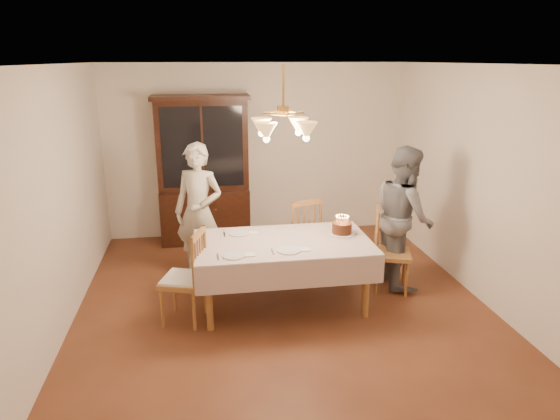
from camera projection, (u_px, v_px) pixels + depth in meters
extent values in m
plane|color=#5A2C19|center=(283.00, 304.00, 5.62)|extent=(5.00, 5.00, 0.00)
plane|color=white|center=(283.00, 64.00, 4.86)|extent=(5.00, 5.00, 0.00)
plane|color=white|center=(256.00, 151.00, 7.60)|extent=(4.50, 0.00, 4.50)
plane|color=white|center=(354.00, 303.00, 2.88)|extent=(4.50, 0.00, 4.50)
plane|color=white|center=(57.00, 202.00, 4.90)|extent=(0.00, 5.00, 5.00)
plane|color=white|center=(481.00, 184.00, 5.58)|extent=(0.00, 5.00, 5.00)
cube|color=brown|center=(283.00, 243.00, 5.40)|extent=(1.80, 1.00, 0.04)
cube|color=beige|center=(283.00, 241.00, 5.40)|extent=(1.90, 1.10, 0.01)
cylinder|color=brown|center=(209.00, 298.00, 4.99)|extent=(0.07, 0.07, 0.71)
cylinder|color=brown|center=(366.00, 286.00, 5.24)|extent=(0.07, 0.07, 0.71)
cylinder|color=brown|center=(207.00, 265.00, 5.79)|extent=(0.07, 0.07, 0.71)
cylinder|color=brown|center=(344.00, 256.00, 6.04)|extent=(0.07, 0.07, 0.71)
cube|color=black|center=(206.00, 215.00, 7.48)|extent=(1.30, 0.50, 0.80)
cube|color=black|center=(202.00, 145.00, 7.22)|extent=(1.30, 0.40, 1.30)
cube|color=black|center=(203.00, 147.00, 7.04)|extent=(1.14, 0.01, 1.14)
cube|color=black|center=(200.00, 97.00, 6.98)|extent=(1.38, 0.54, 0.06)
cube|color=brown|center=(300.00, 238.00, 6.37)|extent=(0.53, 0.52, 0.05)
cube|color=brown|center=(307.00, 203.00, 6.05)|extent=(0.40, 0.14, 0.06)
cylinder|color=brown|center=(306.00, 249.00, 6.66)|extent=(0.04, 0.04, 0.43)
cylinder|color=brown|center=(281.00, 253.00, 6.52)|extent=(0.04, 0.04, 0.43)
cylinder|color=brown|center=(318.00, 258.00, 6.36)|extent=(0.04, 0.04, 0.43)
cylinder|color=brown|center=(293.00, 262.00, 6.22)|extent=(0.04, 0.04, 0.43)
cube|color=brown|center=(183.00, 281.00, 5.15)|extent=(0.54, 0.55, 0.05)
cube|color=brown|center=(198.00, 235.00, 4.97)|extent=(0.16, 0.39, 0.06)
cylinder|color=brown|center=(175.00, 293.00, 5.42)|extent=(0.04, 0.04, 0.43)
cylinder|color=brown|center=(162.00, 308.00, 5.08)|extent=(0.04, 0.04, 0.43)
cylinder|color=brown|center=(205.00, 295.00, 5.36)|extent=(0.04, 0.04, 0.43)
cylinder|color=brown|center=(194.00, 311.00, 5.02)|extent=(0.04, 0.04, 0.43)
cube|color=white|center=(183.00, 278.00, 5.14)|extent=(0.49, 0.50, 0.03)
cube|color=brown|center=(392.00, 254.00, 5.87)|extent=(0.54, 0.55, 0.05)
cube|color=brown|center=(378.00, 211.00, 5.75)|extent=(0.16, 0.39, 0.06)
cylinder|color=brown|center=(406.00, 279.00, 5.74)|extent=(0.04, 0.04, 0.43)
cylinder|color=brown|center=(404.00, 267.00, 6.08)|extent=(0.04, 0.04, 0.43)
cylinder|color=brown|center=(376.00, 277.00, 5.79)|extent=(0.04, 0.04, 0.43)
cylinder|color=brown|center=(376.00, 265.00, 6.13)|extent=(0.04, 0.04, 0.43)
imported|color=beige|center=(199.00, 212.00, 6.09)|extent=(0.74, 0.64, 1.70)
imported|color=slate|center=(404.00, 216.00, 5.95)|extent=(0.71, 0.87, 1.69)
cylinder|color=white|center=(342.00, 233.00, 5.61)|extent=(0.30, 0.30, 0.01)
cylinder|color=#3B1A0D|center=(342.00, 228.00, 5.59)|extent=(0.22, 0.22, 0.12)
cylinder|color=#598CD8|center=(348.00, 219.00, 5.57)|extent=(0.01, 0.01, 0.07)
sphere|color=#FFB23F|center=(348.00, 216.00, 5.56)|extent=(0.01, 0.01, 0.01)
cylinder|color=pink|center=(347.00, 219.00, 5.60)|extent=(0.01, 0.01, 0.07)
sphere|color=#FFB23F|center=(347.00, 215.00, 5.59)|extent=(0.01, 0.01, 0.01)
cylinder|color=#EACC66|center=(344.00, 218.00, 5.62)|extent=(0.01, 0.01, 0.07)
sphere|color=#FFB23F|center=(345.00, 215.00, 5.61)|extent=(0.01, 0.01, 0.01)
cylinder|color=#598CD8|center=(342.00, 218.00, 5.63)|extent=(0.01, 0.01, 0.07)
sphere|color=#FFB23F|center=(342.00, 215.00, 5.62)|extent=(0.01, 0.01, 0.01)
cylinder|color=pink|center=(339.00, 218.00, 5.62)|extent=(0.01, 0.01, 0.07)
sphere|color=#FFB23F|center=(339.00, 215.00, 5.61)|extent=(0.01, 0.01, 0.01)
cylinder|color=#EACC66|center=(337.00, 219.00, 5.61)|extent=(0.01, 0.01, 0.07)
sphere|color=#FFB23F|center=(338.00, 215.00, 5.60)|extent=(0.01, 0.01, 0.01)
cylinder|color=#598CD8|center=(336.00, 219.00, 5.58)|extent=(0.01, 0.01, 0.07)
sphere|color=#FFB23F|center=(336.00, 216.00, 5.57)|extent=(0.01, 0.01, 0.01)
cylinder|color=pink|center=(336.00, 220.00, 5.55)|extent=(0.01, 0.01, 0.07)
sphere|color=#FFB23F|center=(337.00, 217.00, 5.54)|extent=(0.01, 0.01, 0.01)
cylinder|color=#EACC66|center=(338.00, 221.00, 5.53)|extent=(0.01, 0.01, 0.07)
sphere|color=#FFB23F|center=(338.00, 217.00, 5.52)|extent=(0.01, 0.01, 0.01)
cylinder|color=#598CD8|center=(340.00, 221.00, 5.51)|extent=(0.01, 0.01, 0.07)
sphere|color=#FFB23F|center=(340.00, 218.00, 5.50)|extent=(0.01, 0.01, 0.01)
cylinder|color=pink|center=(343.00, 222.00, 5.50)|extent=(0.01, 0.01, 0.07)
sphere|color=#FFB23F|center=(343.00, 218.00, 5.49)|extent=(0.01, 0.01, 0.01)
cylinder|color=#EACC66|center=(345.00, 221.00, 5.51)|extent=(0.01, 0.01, 0.07)
sphere|color=#FFB23F|center=(345.00, 218.00, 5.49)|extent=(0.01, 0.01, 0.01)
cylinder|color=#598CD8|center=(347.00, 221.00, 5.52)|extent=(0.01, 0.01, 0.07)
sphere|color=#FFB23F|center=(347.00, 218.00, 5.51)|extent=(0.01, 0.01, 0.01)
cylinder|color=pink|center=(348.00, 220.00, 5.55)|extent=(0.01, 0.01, 0.07)
sphere|color=#FFB23F|center=(348.00, 217.00, 5.54)|extent=(0.01, 0.01, 0.01)
cylinder|color=white|center=(234.00, 256.00, 4.98)|extent=(0.23, 0.23, 0.02)
cube|color=silver|center=(218.00, 257.00, 4.96)|extent=(0.01, 0.16, 0.01)
cube|color=white|center=(250.00, 255.00, 5.00)|extent=(0.10, 0.10, 0.01)
cylinder|color=white|center=(289.00, 250.00, 5.12)|extent=(0.25, 0.25, 0.02)
cube|color=silver|center=(273.00, 252.00, 5.09)|extent=(0.02, 0.16, 0.01)
cube|color=white|center=(305.00, 249.00, 5.14)|extent=(0.10, 0.10, 0.01)
cylinder|color=white|center=(239.00, 233.00, 5.61)|extent=(0.24, 0.24, 0.02)
cube|color=silver|center=(224.00, 234.00, 5.59)|extent=(0.01, 0.16, 0.01)
cube|color=white|center=(253.00, 233.00, 5.64)|extent=(0.10, 0.10, 0.01)
cylinder|color=#BF8C3F|center=(283.00, 85.00, 4.92)|extent=(0.02, 0.02, 0.40)
cylinder|color=#BF8C3F|center=(283.00, 111.00, 4.99)|extent=(0.12, 0.12, 0.10)
cone|color=#D8994C|center=(299.00, 126.00, 5.26)|extent=(0.22, 0.22, 0.18)
sphere|color=#FFD899|center=(298.00, 133.00, 5.28)|extent=(0.07, 0.07, 0.07)
cone|color=#D8994C|center=(261.00, 127.00, 5.20)|extent=(0.22, 0.22, 0.18)
sphere|color=#FFD899|center=(261.00, 133.00, 5.22)|extent=(0.07, 0.07, 0.07)
cone|color=#D8994C|center=(266.00, 132.00, 4.83)|extent=(0.22, 0.22, 0.18)
sphere|color=#FFD899|center=(266.00, 139.00, 4.85)|extent=(0.07, 0.07, 0.07)
cone|color=#D8994C|center=(306.00, 131.00, 4.89)|extent=(0.22, 0.22, 0.18)
sphere|color=#FFD899|center=(306.00, 138.00, 4.91)|extent=(0.07, 0.07, 0.07)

